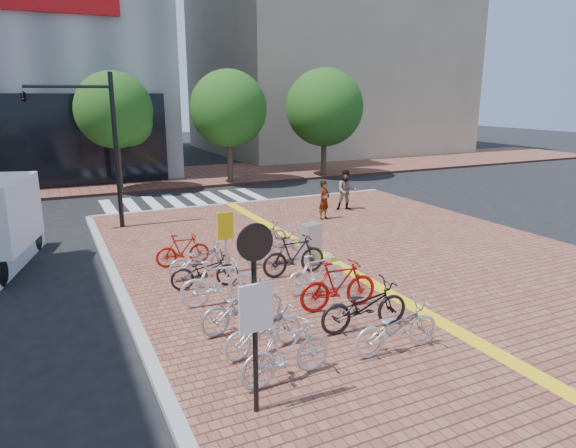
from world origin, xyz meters
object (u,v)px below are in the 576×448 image
bike_9 (338,285)px  bike_11 (294,255)px  utility_box (311,244)px  yellow_sign (225,231)px  traffic_light_pole (75,123)px  bike_8 (364,306)px  pedestrian_a (324,200)px  bike_3 (219,282)px  notice_sign (255,297)px  bike_7 (397,327)px  bike_2 (242,306)px  bike_0 (287,352)px  pedestrian_b (346,190)px  bike_1 (263,329)px  bike_5 (200,259)px  bike_12 (275,246)px  bike_13 (262,236)px  bike_10 (317,273)px  bike_6 (183,250)px  bike_4 (205,271)px

bike_9 → bike_11: 2.49m
utility_box → yellow_sign: size_ratio=0.69×
traffic_light_pole → bike_8: bearing=-67.6°
pedestrian_a → bike_8: bearing=-139.1°
bike_3 → notice_sign: size_ratio=0.61×
bike_7 → bike_8: bike_8 is taller
pedestrian_a → bike_2: bearing=-153.7°
pedestrian_a → notice_sign: notice_sign is taller
bike_3 → utility_box: (3.36, 1.75, 0.04)m
bike_0 → yellow_sign: 5.81m
pedestrian_b → utility_box: bearing=-105.9°
bike_2 → bike_8: (2.29, -1.12, 0.01)m
bike_7 → notice_sign: 3.52m
bike_9 → pedestrian_a: pedestrian_a is taller
bike_1 → bike_5: bike_5 is taller
bike_12 → bike_13: 1.18m
bike_9 → bike_10: (0.04, 1.10, -0.07)m
bike_8 → bike_6: bearing=26.4°
bike_2 → bike_3: (-0.05, 1.45, 0.04)m
bike_3 → utility_box: 3.78m
bike_5 → bike_9: bike_9 is taller
bike_1 → bike_3: bike_3 is taller
bike_12 → pedestrian_a: bearing=-42.9°
bike_2 → bike_4: 2.62m
notice_sign → traffic_light_pole: traffic_light_pole is taller
pedestrian_b → bike_4: bearing=-118.4°
bike_3 → notice_sign: bearing=174.3°
bike_0 → bike_8: size_ratio=0.90×
bike_3 → bike_7: (2.35, -3.63, -0.06)m
bike_0 → bike_9: size_ratio=0.95×
bike_5 → bike_0: bearing=168.1°
bike_4 → bike_12: bike_12 is taller
bike_4 → pedestrian_b: (8.07, 6.26, 0.40)m
bike_8 → traffic_light_pole: size_ratio=0.36×
bike_7 → bike_12: size_ratio=0.96×
bike_0 → bike_9: 3.27m
bike_5 → bike_7: bike_7 is taller
bike_1 → pedestrian_b: bearing=-50.5°
bike_5 → bike_6: (-0.20, 1.10, -0.01)m
bike_3 → pedestrian_a: size_ratio=1.20×
bike_4 → bike_1: bearing=-172.8°
bike_1 → bike_7: bike_7 is taller
bike_11 → utility_box: bearing=-52.7°
pedestrian_a → pedestrian_b: (1.65, 1.03, 0.09)m
bike_4 → notice_sign: (-0.81, -5.47, 1.46)m
bike_9 → bike_12: 3.69m
bike_3 → bike_4: size_ratio=1.06×
bike_4 → bike_3: bearing=-174.1°
bike_5 → yellow_sign: (0.73, -0.02, 0.70)m
yellow_sign → notice_sign: bearing=-104.8°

